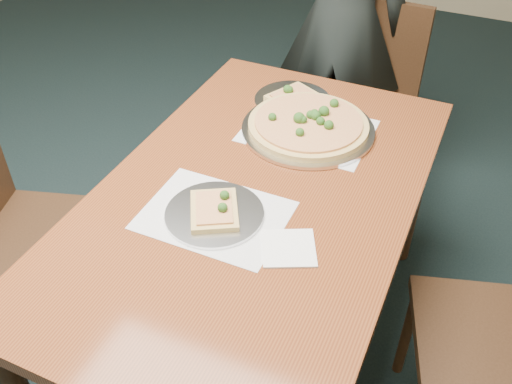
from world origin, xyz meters
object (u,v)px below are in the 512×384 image
at_px(chair_far, 367,93).
at_px(slice_plate_near, 215,212).
at_px(pizza_pan, 308,125).
at_px(diner, 342,21).
at_px(chair_left, 12,221).
at_px(slice_plate_far, 292,99).
at_px(dining_table, 256,215).

bearing_deg(chair_far, slice_plate_near, -92.76).
bearing_deg(pizza_pan, slice_plate_near, -100.09).
relative_size(chair_far, pizza_pan, 2.02).
height_order(chair_far, diner, diner).
xyz_separation_m(chair_left, diner, (0.70, 1.40, 0.29)).
xyz_separation_m(diner, slice_plate_near, (0.05, -1.32, -0.04)).
bearing_deg(diner, slice_plate_far, 87.54).
distance_m(chair_far, pizza_pan, 0.79).
distance_m(chair_far, slice_plate_near, 1.28).
relative_size(dining_table, diner, 0.93).
bearing_deg(slice_plate_near, chair_left, -173.84).
bearing_deg(chair_left, chair_far, -50.31).
relative_size(chair_left, slice_plate_far, 3.25).
height_order(dining_table, slice_plate_far, slice_plate_far).
distance_m(chair_far, chair_left, 1.59).
bearing_deg(chair_left, diner, -43.92).
relative_size(pizza_pan, slice_plate_near, 1.61).
relative_size(pizza_pan, slice_plate_far, 1.61).
bearing_deg(chair_far, pizza_pan, -89.47).
height_order(chair_left, diner, diner).
height_order(diner, slice_plate_far, diner).
bearing_deg(pizza_pan, chair_far, 87.90).
bearing_deg(chair_left, pizza_pan, -72.06).
relative_size(diner, slice_plate_far, 5.75).
bearing_deg(chair_far, dining_table, -90.19).
height_order(chair_far, pizza_pan, chair_far).
relative_size(diner, slice_plate_near, 5.75).
bearing_deg(pizza_pan, diner, 99.92).
bearing_deg(dining_table, chair_far, 87.18).
relative_size(chair_far, chair_left, 1.00).
xyz_separation_m(chair_far, pizza_pan, (-0.03, -0.74, 0.26)).
height_order(dining_table, slice_plate_near, slice_plate_near).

